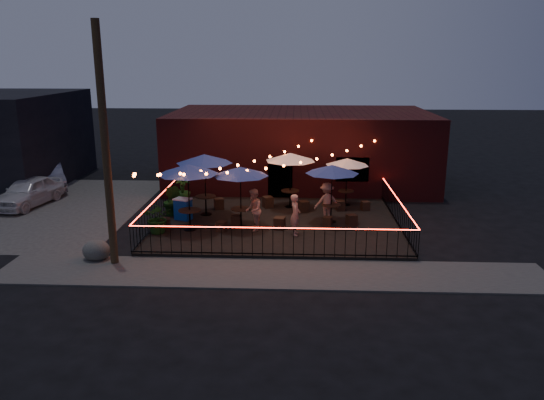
# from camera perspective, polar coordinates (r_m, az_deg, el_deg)

# --- Properties ---
(ground) EXTENTS (110.00, 110.00, 0.00)m
(ground) POSITION_cam_1_polar(r_m,az_deg,el_deg) (20.49, 0.34, -4.43)
(ground) COLOR black
(ground) RESTS_ON ground
(patio) EXTENTS (10.00, 8.00, 0.15)m
(patio) POSITION_cam_1_polar(r_m,az_deg,el_deg) (22.36, 0.55, -2.54)
(patio) COLOR black
(patio) RESTS_ON ground
(sidewalk) EXTENTS (18.00, 2.50, 0.05)m
(sidewalk) POSITION_cam_1_polar(r_m,az_deg,el_deg) (17.45, -0.09, -7.90)
(sidewalk) COLOR #3E3B39
(sidewalk) RESTS_ON ground
(parking_lot) EXTENTS (11.00, 12.00, 0.02)m
(parking_lot) POSITION_cam_1_polar(r_m,az_deg,el_deg) (27.44, -25.19, -0.82)
(parking_lot) COLOR #3E3B39
(parking_lot) RESTS_ON ground
(brick_building) EXTENTS (14.00, 8.00, 4.00)m
(brick_building) POSITION_cam_1_polar(r_m,az_deg,el_deg) (29.69, 3.08, 5.65)
(brick_building) COLOR #3E1112
(brick_building) RESTS_ON ground
(utility_pole) EXTENTS (0.26, 0.26, 8.00)m
(utility_pole) POSITION_cam_1_polar(r_m,az_deg,el_deg) (18.03, -17.48, 5.33)
(utility_pole) COLOR #322714
(utility_pole) RESTS_ON ground
(fence_front) EXTENTS (10.00, 0.04, 1.04)m
(fence_front) POSITION_cam_1_polar(r_m,az_deg,el_deg) (18.39, 0.09, -4.55)
(fence_front) COLOR black
(fence_front) RESTS_ON patio
(fence_left) EXTENTS (0.04, 8.00, 1.04)m
(fence_left) POSITION_cam_1_polar(r_m,az_deg,el_deg) (22.92, -12.04, -0.91)
(fence_left) COLOR black
(fence_left) RESTS_ON patio
(fence_right) EXTENTS (0.04, 8.00, 1.04)m
(fence_right) POSITION_cam_1_polar(r_m,az_deg,el_deg) (22.58, 13.34, -1.23)
(fence_right) COLOR black
(fence_right) RESTS_ON patio
(festoon_lights) EXTENTS (10.02, 8.72, 1.32)m
(festoon_lights) POSITION_cam_1_polar(r_m,az_deg,el_deg) (21.52, -2.15, 3.47)
(festoon_lights) COLOR #FF571A
(festoon_lights) RESTS_ON ground
(cafe_table_0) EXTENTS (2.86, 2.86, 2.68)m
(cafe_table_0) POSITION_cam_1_polar(r_m,az_deg,el_deg) (20.94, -9.05, 3.18)
(cafe_table_0) COLOR black
(cafe_table_0) RESTS_ON patio
(cafe_table_1) EXTENTS (2.57, 2.57, 2.69)m
(cafe_table_1) POSITION_cam_1_polar(r_m,az_deg,el_deg) (22.98, -7.29, 4.33)
(cafe_table_1) COLOR black
(cafe_table_1) RESTS_ON patio
(cafe_table_2) EXTENTS (2.28, 2.28, 2.50)m
(cafe_table_2) POSITION_cam_1_polar(r_m,az_deg,el_deg) (21.13, -3.42, 3.01)
(cafe_table_2) COLOR black
(cafe_table_2) RESTS_ON patio
(cafe_table_3) EXTENTS (2.78, 2.78, 2.53)m
(cafe_table_3) POSITION_cam_1_polar(r_m,az_deg,el_deg) (24.06, 1.99, 4.56)
(cafe_table_3) COLOR black
(cafe_table_3) RESTS_ON patio
(cafe_table_4) EXTENTS (2.24, 2.24, 2.44)m
(cafe_table_4) POSITION_cam_1_polar(r_m,az_deg,el_deg) (21.91, 6.50, 3.22)
(cafe_table_4) COLOR black
(cafe_table_4) RESTS_ON patio
(cafe_table_5) EXTENTS (2.52, 2.52, 2.22)m
(cafe_table_5) POSITION_cam_1_polar(r_m,az_deg,el_deg) (24.66, 8.08, 4.02)
(cafe_table_5) COLOR black
(cafe_table_5) RESTS_ON patio
(bistro_chair_0) EXTENTS (0.51, 0.51, 0.49)m
(bistro_chair_0) POSITION_cam_1_polar(r_m,az_deg,el_deg) (21.62, -11.42, -2.58)
(bistro_chair_0) COLOR black
(bistro_chair_0) RESTS_ON patio
(bistro_chair_1) EXTENTS (0.45, 0.45, 0.41)m
(bistro_chair_1) POSITION_cam_1_polar(r_m,az_deg,el_deg) (21.16, -5.44, -2.84)
(bistro_chair_1) COLOR black
(bistro_chair_1) RESTS_ON patio
(bistro_chair_2) EXTENTS (0.43, 0.43, 0.50)m
(bistro_chair_2) POSITION_cam_1_polar(r_m,az_deg,el_deg) (24.15, -9.46, -0.61)
(bistro_chair_2) COLOR black
(bistro_chair_2) RESTS_ON patio
(bistro_chair_3) EXTENTS (0.52, 0.52, 0.48)m
(bistro_chair_3) POSITION_cam_1_polar(r_m,az_deg,el_deg) (24.30, -5.73, -0.40)
(bistro_chair_3) COLOR black
(bistro_chair_3) RESTS_ON patio
(bistro_chair_4) EXTENTS (0.39, 0.39, 0.46)m
(bistro_chair_4) POSITION_cam_1_polar(r_m,az_deg,el_deg) (21.78, -3.90, -2.22)
(bistro_chair_4) COLOR black
(bistro_chair_4) RESTS_ON patio
(bistro_chair_5) EXTENTS (0.48, 0.48, 0.49)m
(bistro_chair_5) POSITION_cam_1_polar(r_m,az_deg,el_deg) (21.35, 0.82, -2.51)
(bistro_chair_5) COLOR black
(bistro_chair_5) RESTS_ON patio
(bistro_chair_6) EXTENTS (0.56, 0.56, 0.50)m
(bistro_chair_6) POSITION_cam_1_polar(r_m,az_deg,el_deg) (24.43, -0.45, -0.22)
(bistro_chair_6) COLOR black
(bistro_chair_6) RESTS_ON patio
(bistro_chair_7) EXTENTS (0.52, 0.52, 0.48)m
(bistro_chair_7) POSITION_cam_1_polar(r_m,az_deg,el_deg) (23.81, 3.44, -0.68)
(bistro_chair_7) COLOR black
(bistro_chair_7) RESTS_ON patio
(bistro_chair_8) EXTENTS (0.42, 0.42, 0.40)m
(bistro_chair_8) POSITION_cam_1_polar(r_m,az_deg,el_deg) (21.83, 5.98, -2.31)
(bistro_chair_8) COLOR black
(bistro_chair_8) RESTS_ON patio
(bistro_chair_9) EXTENTS (0.50, 0.50, 0.44)m
(bistro_chair_9) POSITION_cam_1_polar(r_m,az_deg,el_deg) (22.09, 8.55, -2.13)
(bistro_chair_9) COLOR black
(bistro_chair_9) RESTS_ON patio
(bistro_chair_10) EXTENTS (0.43, 0.43, 0.45)m
(bistro_chair_10) POSITION_cam_1_polar(r_m,az_deg,el_deg) (24.15, 7.34, -0.59)
(bistro_chair_10) COLOR black
(bistro_chair_10) RESTS_ON patio
(bistro_chair_11) EXTENTS (0.42, 0.42, 0.41)m
(bistro_chair_11) POSITION_cam_1_polar(r_m,az_deg,el_deg) (24.35, 10.00, -0.61)
(bistro_chair_11) COLOR black
(bistro_chair_11) RESTS_ON patio
(patron_a) EXTENTS (0.40, 0.60, 1.62)m
(patron_a) POSITION_cam_1_polar(r_m,az_deg,el_deg) (20.52, 2.52, -1.59)
(patron_a) COLOR beige
(patron_a) RESTS_ON patio
(patron_b) EXTENTS (0.66, 0.84, 1.69)m
(patron_b) POSITION_cam_1_polar(r_m,az_deg,el_deg) (21.03, -2.01, -1.07)
(patron_b) COLOR #D3A990
(patron_b) RESTS_ON patio
(patron_c) EXTENTS (1.18, 0.86, 1.64)m
(patron_c) POSITION_cam_1_polar(r_m,az_deg,el_deg) (22.43, 5.90, -0.19)
(patron_c) COLOR tan
(patron_c) RESTS_ON patio
(potted_shrub_a) EXTENTS (1.24, 1.11, 1.26)m
(potted_shrub_a) POSITION_cam_1_polar(r_m,az_deg,el_deg) (21.24, -12.12, -1.85)
(potted_shrub_a) COLOR #113C13
(potted_shrub_a) RESTS_ON patio
(potted_shrub_b) EXTENTS (0.92, 0.82, 1.40)m
(potted_shrub_b) POSITION_cam_1_polar(r_m,az_deg,el_deg) (23.41, -10.70, -0.02)
(potted_shrub_b) COLOR #1A3E0F
(potted_shrub_b) RESTS_ON patio
(potted_shrub_c) EXTENTS (0.92, 0.92, 1.28)m
(potted_shrub_c) POSITION_cam_1_polar(r_m,az_deg,el_deg) (25.51, -9.58, 1.13)
(potted_shrub_c) COLOR #15360B
(potted_shrub_c) RESTS_ON patio
(cooler) EXTENTS (0.84, 0.72, 0.93)m
(cooler) POSITION_cam_1_polar(r_m,az_deg,el_deg) (22.85, -9.55, -0.95)
(cooler) COLOR #0B399F
(cooler) RESTS_ON patio
(boulder) EXTENTS (0.96, 0.82, 0.72)m
(boulder) POSITION_cam_1_polar(r_m,az_deg,el_deg) (19.46, -18.37, -5.17)
(boulder) COLOR #44443F
(boulder) RESTS_ON ground
(car_white) EXTENTS (2.26, 4.25, 1.38)m
(car_white) POSITION_cam_1_polar(r_m,az_deg,el_deg) (27.68, -24.73, 0.82)
(car_white) COLOR silver
(car_white) RESTS_ON ground
(car_silver) EXTENTS (3.36, 4.29, 1.36)m
(car_silver) POSITION_cam_1_polar(r_m,az_deg,el_deg) (30.84, -22.97, 2.33)
(car_silver) COLOR #9A9BA2
(car_silver) RESTS_ON ground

